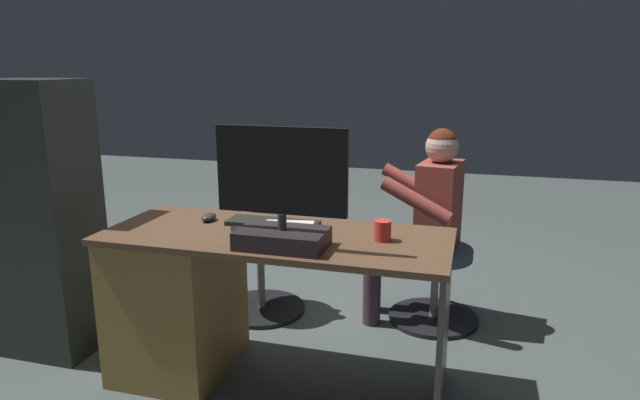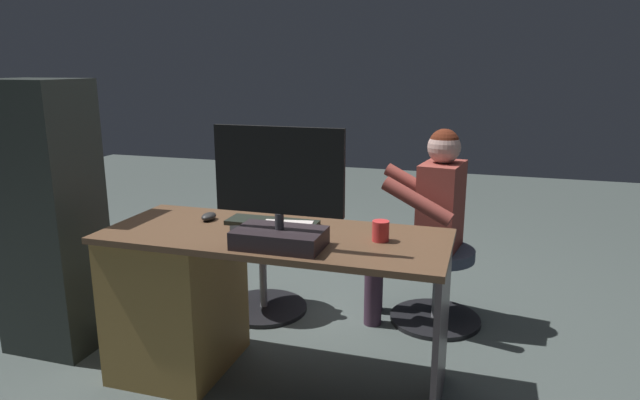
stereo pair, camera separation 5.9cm
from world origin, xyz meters
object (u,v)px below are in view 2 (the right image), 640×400
(desk, at_px, (197,293))
(person, at_px, (425,212))
(cup, at_px, (381,231))
(tv_remote, at_px, (236,232))
(monitor, at_px, (279,207))
(keyboard, at_px, (272,223))
(teddy_bear, at_px, (262,214))
(office_chair_teddy, at_px, (263,271))
(computer_mouse, at_px, (209,216))
(visitor_chair, at_px, (437,281))

(desk, bearing_deg, person, -138.75)
(cup, bearing_deg, tv_remote, 8.53)
(monitor, height_order, keyboard, monitor)
(monitor, relative_size, teddy_bear, 1.54)
(keyboard, bearing_deg, office_chair_teddy, -62.45)
(computer_mouse, relative_size, person, 0.09)
(desk, relative_size, cup, 17.59)
(monitor, distance_m, computer_mouse, 0.55)
(person, bearing_deg, office_chair_teddy, 8.67)
(keyboard, height_order, tv_remote, keyboard)
(computer_mouse, bearing_deg, desk, 76.90)
(monitor, height_order, tv_remote, monitor)
(computer_mouse, relative_size, cup, 1.12)
(computer_mouse, distance_m, visitor_chair, 1.35)
(desk, distance_m, computer_mouse, 0.37)
(desk, xyz_separation_m, monitor, (-0.48, 0.16, 0.50))
(computer_mouse, xyz_separation_m, visitor_chair, (-1.01, -0.74, -0.49))
(computer_mouse, distance_m, person, 1.18)
(monitor, distance_m, visitor_chair, 1.31)
(cup, bearing_deg, visitor_chair, -102.22)
(computer_mouse, bearing_deg, tv_remote, 142.62)
(teddy_bear, distance_m, visitor_chair, 1.06)
(tv_remote, relative_size, office_chair_teddy, 0.29)
(monitor, relative_size, person, 0.48)
(cup, xyz_separation_m, teddy_bear, (0.82, -0.68, -0.17))
(cup, xyz_separation_m, visitor_chair, (-0.18, -0.82, -0.52))
(monitor, relative_size, computer_mouse, 5.54)
(computer_mouse, height_order, visitor_chair, computer_mouse)
(keyboard, relative_size, office_chair_teddy, 0.82)
(teddy_bear, height_order, person, person)
(desk, distance_m, keyboard, 0.50)
(tv_remote, bearing_deg, monitor, 129.14)
(tv_remote, bearing_deg, person, -156.87)
(computer_mouse, distance_m, teddy_bear, 0.62)
(tv_remote, bearing_deg, cup, 160.09)
(desk, height_order, computer_mouse, computer_mouse)
(tv_remote, bearing_deg, keyboard, -146.55)
(monitor, relative_size, keyboard, 1.27)
(monitor, height_order, visitor_chair, monitor)
(monitor, height_order, computer_mouse, monitor)
(teddy_bear, bearing_deg, cup, 140.43)
(tv_remote, xyz_separation_m, visitor_chair, (-0.79, -0.91, -0.48))
(teddy_bear, bearing_deg, person, -172.08)
(visitor_chair, bearing_deg, person, 8.67)
(teddy_bear, distance_m, person, 0.92)
(office_chair_teddy, relative_size, person, 0.47)
(visitor_chair, bearing_deg, office_chair_teddy, 8.67)
(computer_mouse, relative_size, teddy_bear, 0.28)
(keyboard, relative_size, computer_mouse, 4.38)
(keyboard, distance_m, cup, 0.53)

